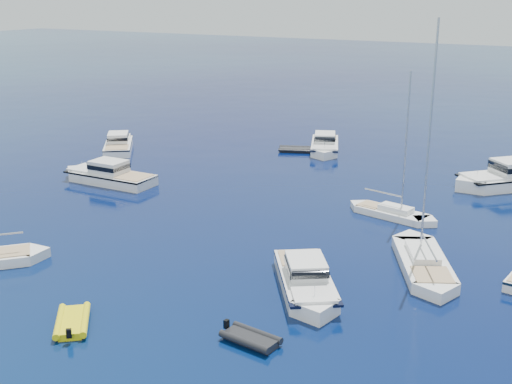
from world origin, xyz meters
TOP-DOWN VIEW (x-y plane):
  - motor_cruiser_right at (13.88, 17.90)m, footprint 7.37×9.05m
  - motor_cruiser_centre at (-10.56, 29.11)m, footprint 9.78×3.13m
  - motor_cruiser_far_l at (-18.02, 39.25)m, footprint 7.53×8.74m
  - motor_cruiser_distant at (20.47, 45.12)m, footprint 10.44×10.66m
  - motor_cruiser_horizon at (1.26, 49.34)m, footprint 6.09×9.51m
  - sailboat_mid_r at (18.76, 24.18)m, footprint 7.06×10.52m
  - sailboat_centre at (14.08, 32.48)m, footprint 7.92×3.55m
  - tender_yellow at (5.35, 8.45)m, footprint 3.72×3.92m
  - tender_grey_near at (14.02, 11.39)m, footprint 3.16×2.05m
  - tender_grey_far at (-1.22, 47.65)m, footprint 4.33×3.37m

SIDE VIEW (x-z plane):
  - motor_cruiser_right at x=13.88m, z-range -1.19..1.19m
  - motor_cruiser_centre at x=-10.56m, z-range -1.28..1.28m
  - motor_cruiser_far_l at x=-18.02m, z-range -1.17..1.17m
  - motor_cruiser_distant at x=20.47m, z-range -1.50..1.50m
  - motor_cruiser_horizon at x=1.26m, z-range -1.20..1.20m
  - sailboat_mid_r at x=18.76m, z-range -7.65..7.65m
  - sailboat_centre at x=14.08m, z-range -5.64..5.64m
  - tender_yellow at x=5.35m, z-range -0.47..0.47m
  - tender_grey_near at x=14.02m, z-range -0.47..0.47m
  - tender_grey_far at x=-1.22m, z-range -0.47..0.47m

